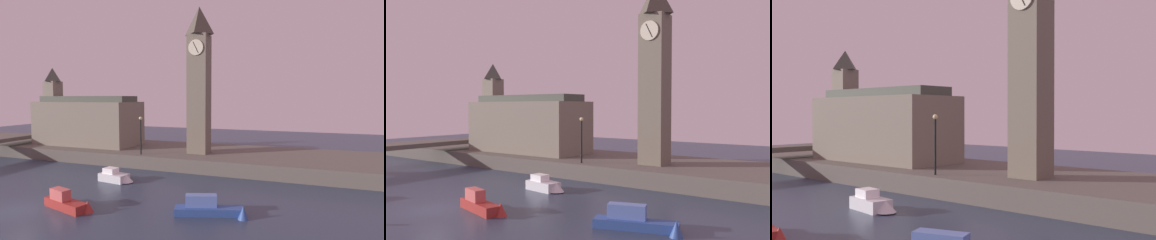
# 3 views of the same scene
# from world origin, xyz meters

# --- Properties ---
(ground_plane) EXTENTS (120.00, 120.00, 0.00)m
(ground_plane) POSITION_xyz_m (0.00, 0.00, 0.00)
(ground_plane) COLOR #2D384C
(far_embankment) EXTENTS (70.00, 12.00, 1.50)m
(far_embankment) POSITION_xyz_m (0.00, 20.00, 0.75)
(far_embankment) COLOR #5B544C
(far_embankment) RESTS_ON ground
(clock_tower) EXTENTS (2.53, 2.57, 16.98)m
(clock_tower) POSITION_xyz_m (7.26, 18.31, 10.27)
(clock_tower) COLOR #6B6051
(clock_tower) RESTS_ON far_embankment
(parliament_hall) EXTENTS (14.39, 6.37, 10.87)m
(parliament_hall) POSITION_xyz_m (-10.01, 19.48, 4.87)
(parliament_hall) COLOR slate
(parliament_hall) RESTS_ON far_embankment
(streetlamp) EXTENTS (0.36, 0.36, 4.35)m
(streetlamp) POSITION_xyz_m (1.27, 15.06, 4.18)
(streetlamp) COLOR black
(streetlamp) RESTS_ON far_embankment
(boat_dinghy_red) EXTENTS (4.52, 1.98, 1.56)m
(boat_dinghy_red) POSITION_xyz_m (3.13, 1.38, 0.48)
(boat_dinghy_red) COLOR maroon
(boat_dinghy_red) RESTS_ON ground
(boat_ferry_white) EXTENTS (3.59, 1.74, 1.28)m
(boat_ferry_white) POSITION_xyz_m (2.12, 8.82, 0.48)
(boat_ferry_white) COLOR silver
(boat_ferry_white) RESTS_ON ground
(boat_tour_blue) EXTENTS (5.38, 2.52, 1.64)m
(boat_tour_blue) POSITION_xyz_m (13.26, 3.91, 0.44)
(boat_tour_blue) COLOR #2D4C93
(boat_tour_blue) RESTS_ON ground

